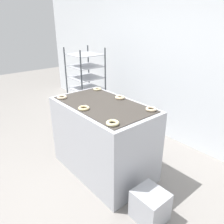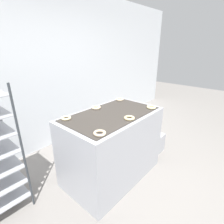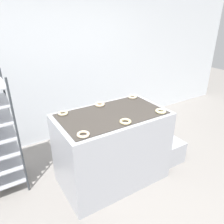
{
  "view_description": "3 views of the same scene",
  "coord_description": "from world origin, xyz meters",
  "px_view_note": "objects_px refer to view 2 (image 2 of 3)",
  "views": [
    {
      "loc": [
        2.02,
        -0.9,
        1.95
      ],
      "look_at": [
        0.0,
        0.8,
        0.83
      ],
      "focal_mm": 35.0,
      "sensor_mm": 36.0,
      "label": 1
    },
    {
      "loc": [
        -1.61,
        -0.76,
        1.83
      ],
      "look_at": [
        0.0,
        0.65,
        1.0
      ],
      "focal_mm": 28.0,
      "sensor_mm": 36.0,
      "label": 2
    },
    {
      "loc": [
        -1.26,
        -1.38,
        2.11
      ],
      "look_at": [
        0.0,
        0.65,
        1.0
      ],
      "focal_mm": 35.0,
      "sensor_mm": 36.0,
      "label": 3
    }
  ],
  "objects_px": {
    "donut_near_center": "(129,118)",
    "donut_far_left": "(66,118)",
    "donut_far_center": "(96,107)",
    "donut_far_right": "(120,99)",
    "fryer_machine": "(112,146)",
    "donut_near_right": "(151,107)",
    "donut_near_left": "(100,133)",
    "glaze_bin": "(153,142)"
  },
  "relations": [
    {
      "from": "fryer_machine",
      "to": "donut_far_right",
      "type": "distance_m",
      "value": 0.79
    },
    {
      "from": "donut_near_left",
      "to": "donut_near_right",
      "type": "bearing_deg",
      "value": 0.1
    },
    {
      "from": "donut_far_right",
      "to": "glaze_bin",
      "type": "bearing_deg",
      "value": -45.39
    },
    {
      "from": "donut_near_right",
      "to": "donut_far_left",
      "type": "relative_size",
      "value": 1.09
    },
    {
      "from": "fryer_machine",
      "to": "donut_far_center",
      "type": "relative_size",
      "value": 10.38
    },
    {
      "from": "donut_near_left",
      "to": "donut_far_center",
      "type": "xyz_separation_m",
      "value": [
        0.51,
        0.58,
        0.0
      ]
    },
    {
      "from": "donut_near_center",
      "to": "donut_far_left",
      "type": "bearing_deg",
      "value": 131.53
    },
    {
      "from": "donut_near_left",
      "to": "donut_near_center",
      "type": "xyz_separation_m",
      "value": [
        0.52,
        0.01,
        0.0
      ]
    },
    {
      "from": "fryer_machine",
      "to": "donut_far_center",
      "type": "height_order",
      "value": "donut_far_center"
    },
    {
      "from": "fryer_machine",
      "to": "donut_far_center",
      "type": "bearing_deg",
      "value": 91.03
    },
    {
      "from": "glaze_bin",
      "to": "donut_near_center",
      "type": "xyz_separation_m",
      "value": [
        -0.97,
        -0.13,
        0.83
      ]
    },
    {
      "from": "donut_near_left",
      "to": "donut_far_left",
      "type": "distance_m",
      "value": 0.58
    },
    {
      "from": "donut_far_right",
      "to": "fryer_machine",
      "type": "bearing_deg",
      "value": -150.77
    },
    {
      "from": "donut_far_left",
      "to": "donut_far_right",
      "type": "height_order",
      "value": "donut_far_right"
    },
    {
      "from": "donut_near_right",
      "to": "donut_far_center",
      "type": "bearing_deg",
      "value": 132.33
    },
    {
      "from": "donut_near_center",
      "to": "donut_near_right",
      "type": "height_order",
      "value": "donut_near_right"
    },
    {
      "from": "donut_near_right",
      "to": "donut_far_center",
      "type": "height_order",
      "value": "same"
    },
    {
      "from": "donut_near_center",
      "to": "donut_near_right",
      "type": "bearing_deg",
      "value": -0.5
    },
    {
      "from": "fryer_machine",
      "to": "glaze_bin",
      "type": "height_order",
      "value": "fryer_machine"
    },
    {
      "from": "donut_near_center",
      "to": "donut_far_center",
      "type": "xyz_separation_m",
      "value": [
        -0.0,
        0.58,
        0.0
      ]
    },
    {
      "from": "donut_near_center",
      "to": "donut_far_center",
      "type": "height_order",
      "value": "donut_far_center"
    },
    {
      "from": "donut_near_center",
      "to": "donut_far_center",
      "type": "relative_size",
      "value": 1.01
    },
    {
      "from": "glaze_bin",
      "to": "donut_far_center",
      "type": "distance_m",
      "value": 1.36
    },
    {
      "from": "donut_far_center",
      "to": "donut_far_right",
      "type": "distance_m",
      "value": 0.53
    },
    {
      "from": "fryer_machine",
      "to": "donut_near_right",
      "type": "height_order",
      "value": "donut_near_right"
    },
    {
      "from": "donut_near_left",
      "to": "glaze_bin",
      "type": "bearing_deg",
      "value": 5.35
    },
    {
      "from": "donut_near_right",
      "to": "donut_far_left",
      "type": "height_order",
      "value": "donut_near_right"
    },
    {
      "from": "donut_far_left",
      "to": "fryer_machine",
      "type": "bearing_deg",
      "value": -29.95
    },
    {
      "from": "fryer_machine",
      "to": "donut_near_right",
      "type": "relative_size",
      "value": 10.3
    },
    {
      "from": "donut_near_left",
      "to": "fryer_machine",
      "type": "bearing_deg",
      "value": 29.13
    },
    {
      "from": "fryer_machine",
      "to": "donut_near_center",
      "type": "xyz_separation_m",
      "value": [
        -0.0,
        -0.28,
        0.51
      ]
    },
    {
      "from": "fryer_machine",
      "to": "donut_near_center",
      "type": "bearing_deg",
      "value": -90.19
    },
    {
      "from": "donut_far_left",
      "to": "donut_far_right",
      "type": "distance_m",
      "value": 1.04
    },
    {
      "from": "donut_far_left",
      "to": "donut_far_right",
      "type": "bearing_deg",
      "value": 0.08
    },
    {
      "from": "fryer_machine",
      "to": "donut_near_left",
      "type": "height_order",
      "value": "donut_near_left"
    },
    {
      "from": "fryer_machine",
      "to": "donut_near_left",
      "type": "distance_m",
      "value": 0.78
    },
    {
      "from": "glaze_bin",
      "to": "donut_far_right",
      "type": "distance_m",
      "value": 1.04
    },
    {
      "from": "donut_near_center",
      "to": "donut_far_left",
      "type": "distance_m",
      "value": 0.77
    },
    {
      "from": "donut_far_left",
      "to": "donut_near_right",
      "type": "bearing_deg",
      "value": -29.28
    },
    {
      "from": "fryer_machine",
      "to": "donut_far_right",
      "type": "bearing_deg",
      "value": 29.23
    },
    {
      "from": "donut_near_center",
      "to": "fryer_machine",
      "type": "bearing_deg",
      "value": 89.81
    },
    {
      "from": "fryer_machine",
      "to": "glaze_bin",
      "type": "relative_size",
      "value": 4.1
    }
  ]
}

